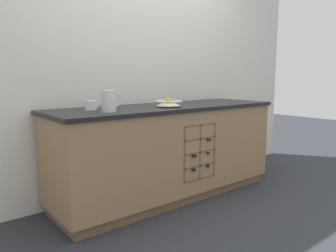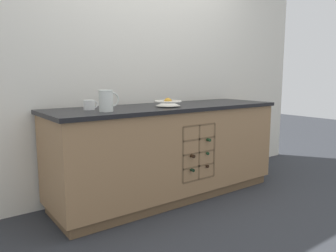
{
  "view_description": "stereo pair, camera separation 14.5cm",
  "coord_description": "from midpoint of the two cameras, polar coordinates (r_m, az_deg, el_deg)",
  "views": [
    {
      "loc": [
        -1.94,
        -2.39,
        1.16
      ],
      "look_at": [
        0.0,
        0.0,
        0.69
      ],
      "focal_mm": 35.0,
      "sensor_mm": 36.0,
      "label": 1
    },
    {
      "loc": [
        -1.82,
        -2.48,
        1.16
      ],
      "look_at": [
        0.0,
        0.0,
        0.69
      ],
      "focal_mm": 35.0,
      "sensor_mm": 36.0,
      "label": 2
    }
  ],
  "objects": [
    {
      "name": "ground_plane",
      "position": [
        3.28,
        1.29,
        -12.0
      ],
      "size": [
        14.0,
        14.0,
        0.0
      ],
      "primitive_type": "plane",
      "color": "#2D3035"
    },
    {
      "name": "back_wall",
      "position": [
        3.4,
        -2.86,
        10.61
      ],
      "size": [
        4.64,
        0.06,
        2.55
      ],
      "primitive_type": "cube",
      "color": "silver",
      "rests_on": "ground_plane"
    },
    {
      "name": "kitchen_island",
      "position": [
        3.15,
        1.36,
        -4.35
      ],
      "size": [
        2.28,
        0.73,
        0.89
      ],
      "color": "brown",
      "rests_on": "ground_plane"
    },
    {
      "name": "fruit_bowl",
      "position": [
        2.97,
        1.41,
        4.09
      ],
      "size": [
        0.25,
        0.25,
        0.08
      ],
      "color": "silver",
      "rests_on": "kitchen_island"
    },
    {
      "name": "white_pitcher",
      "position": [
        2.58,
        -9.1,
        4.44
      ],
      "size": [
        0.17,
        0.11,
        0.17
      ],
      "color": "silver",
      "rests_on": "kitchen_island"
    },
    {
      "name": "ceramic_mug",
      "position": [
        2.76,
        -12.06,
        3.61
      ],
      "size": [
        0.12,
        0.09,
        0.08
      ],
      "color": "white",
      "rests_on": "kitchen_island"
    }
  ]
}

